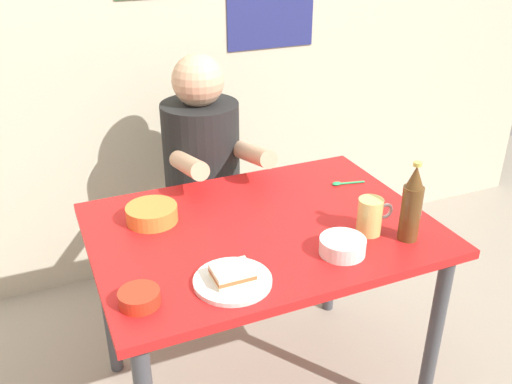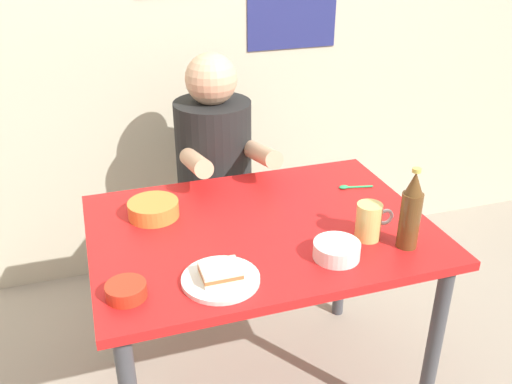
# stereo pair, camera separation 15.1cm
# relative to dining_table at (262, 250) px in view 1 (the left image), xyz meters

# --- Properties ---
(wall_back) EXTENTS (4.40, 0.09, 2.60)m
(wall_back) POSITION_rel_dining_table_xyz_m (0.00, 1.05, 0.65)
(wall_back) COLOR #BCB299
(wall_back) RESTS_ON ground
(dining_table) EXTENTS (1.10, 0.80, 0.74)m
(dining_table) POSITION_rel_dining_table_xyz_m (0.00, 0.00, 0.00)
(dining_table) COLOR red
(dining_table) RESTS_ON ground
(stool) EXTENTS (0.34, 0.34, 0.45)m
(stool) POSITION_rel_dining_table_xyz_m (0.00, 0.63, -0.30)
(stool) COLOR #4C4C51
(stool) RESTS_ON ground
(person_seated) EXTENTS (0.33, 0.56, 0.72)m
(person_seated) POSITION_rel_dining_table_xyz_m (0.00, 0.62, 0.12)
(person_seated) COLOR black
(person_seated) RESTS_ON stool
(plate_orange) EXTENTS (0.22, 0.22, 0.01)m
(plate_orange) POSITION_rel_dining_table_xyz_m (-0.20, -0.26, 0.10)
(plate_orange) COLOR silver
(plate_orange) RESTS_ON dining_table
(sandwich) EXTENTS (0.11, 0.09, 0.04)m
(sandwich) POSITION_rel_dining_table_xyz_m (-0.20, -0.26, 0.13)
(sandwich) COLOR beige
(sandwich) RESTS_ON plate_orange
(beer_mug) EXTENTS (0.13, 0.08, 0.12)m
(beer_mug) POSITION_rel_dining_table_xyz_m (0.30, -0.18, 0.15)
(beer_mug) COLOR #D1BC66
(beer_mug) RESTS_ON dining_table
(beer_bottle) EXTENTS (0.06, 0.06, 0.26)m
(beer_bottle) POSITION_rel_dining_table_xyz_m (0.39, -0.25, 0.21)
(beer_bottle) COLOR #593819
(beer_bottle) RESTS_ON dining_table
(sauce_bowl_chili) EXTENTS (0.11, 0.11, 0.04)m
(sauce_bowl_chili) POSITION_rel_dining_table_xyz_m (-0.46, -0.25, 0.12)
(sauce_bowl_chili) COLOR red
(sauce_bowl_chili) RESTS_ON dining_table
(soup_bowl_orange) EXTENTS (0.17, 0.17, 0.05)m
(soup_bowl_orange) POSITION_rel_dining_table_xyz_m (-0.32, 0.17, 0.12)
(soup_bowl_orange) COLOR orange
(soup_bowl_orange) RESTS_ON dining_table
(rice_bowl_white) EXTENTS (0.14, 0.14, 0.05)m
(rice_bowl_white) POSITION_rel_dining_table_xyz_m (0.16, -0.25, 0.12)
(rice_bowl_white) COLOR silver
(rice_bowl_white) RESTS_ON dining_table
(spoon) EXTENTS (0.13, 0.04, 0.01)m
(spoon) POSITION_rel_dining_table_xyz_m (0.40, 0.16, 0.10)
(spoon) COLOR #26A559
(spoon) RESTS_ON dining_table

